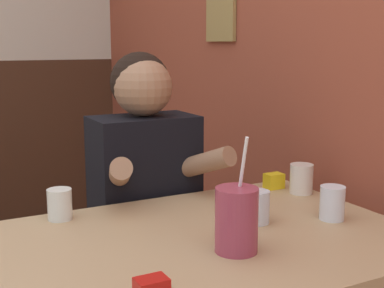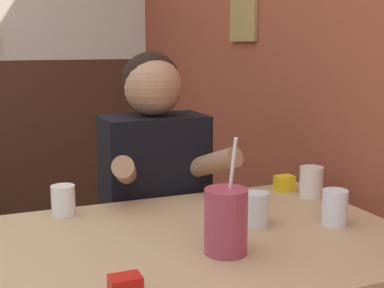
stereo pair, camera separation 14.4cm
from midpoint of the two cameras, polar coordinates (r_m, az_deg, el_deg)
brick_wall_right at (r=2.47m, az=7.02°, el=13.97°), size 0.08×4.72×2.70m
main_table at (r=1.37m, az=3.48°, el=-12.68°), size 1.07×0.74×0.73m
person_seated at (r=1.83m, az=-1.70°, el=-8.22°), size 0.42×0.40×1.18m
cocktail_pitcher at (r=1.24m, az=7.00°, el=-8.20°), size 0.10×0.10×0.27m
glass_near_pitcher at (r=1.50m, az=17.70°, el=-6.48°), size 0.07×0.07×0.09m
glass_center at (r=1.53m, az=-10.98°, el=-5.96°), size 0.07×0.07×0.09m
glass_far_side at (r=1.74m, az=14.94°, el=-3.93°), size 0.07×0.07×0.09m
glass_by_brick at (r=1.44m, az=9.67°, el=-6.87°), size 0.07×0.07×0.09m
condiment_mustard at (r=1.79m, az=12.12°, el=-4.14°), size 0.06×0.04×0.05m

